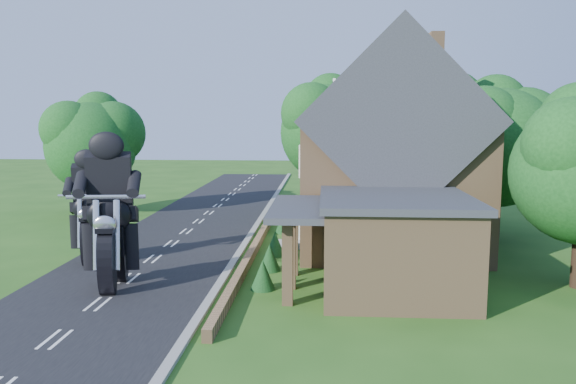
# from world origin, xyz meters

# --- Properties ---
(ground) EXTENTS (120.00, 120.00, 0.00)m
(ground) POSITION_xyz_m (0.00, 0.00, 0.00)
(ground) COLOR #255016
(ground) RESTS_ON ground
(road) EXTENTS (7.00, 80.00, 0.02)m
(road) POSITION_xyz_m (0.00, 0.00, 0.01)
(road) COLOR black
(road) RESTS_ON ground
(kerb) EXTENTS (0.30, 80.00, 0.12)m
(kerb) POSITION_xyz_m (3.65, 0.00, 0.06)
(kerb) COLOR gray
(kerb) RESTS_ON ground
(garden_wall) EXTENTS (0.30, 22.00, 0.40)m
(garden_wall) POSITION_xyz_m (4.30, 5.00, 0.20)
(garden_wall) COLOR #97734D
(garden_wall) RESTS_ON ground
(house) EXTENTS (9.54, 8.64, 10.24)m
(house) POSITION_xyz_m (10.49, 6.00, 4.34)
(house) COLOR #97734D
(house) RESTS_ON ground
(annex) EXTENTS (7.05, 5.94, 3.44)m
(annex) POSITION_xyz_m (9.87, -0.80, 1.77)
(annex) COLOR #97734D
(annex) RESTS_ON ground
(tree_house_right) EXTENTS (6.51, 6.00, 8.40)m
(tree_house_right) POSITION_xyz_m (16.65, 8.62, 5.19)
(tree_house_right) COLOR black
(tree_house_right) RESTS_ON ground
(tree_behind_house) EXTENTS (7.81, 7.20, 10.08)m
(tree_behind_house) POSITION_xyz_m (14.18, 16.14, 6.23)
(tree_behind_house) COLOR black
(tree_behind_house) RESTS_ON ground
(tree_behind_left) EXTENTS (6.94, 6.40, 9.16)m
(tree_behind_left) POSITION_xyz_m (8.16, 17.13, 5.73)
(tree_behind_left) COLOR black
(tree_behind_left) RESTS_ON ground
(tree_far_road) EXTENTS (6.08, 5.60, 7.84)m
(tree_far_road) POSITION_xyz_m (-6.86, 14.11, 4.84)
(tree_far_road) COLOR black
(tree_far_road) RESTS_ON ground
(shrub_a) EXTENTS (0.90, 0.90, 1.10)m
(shrub_a) POSITION_xyz_m (5.30, -1.00, 0.55)
(shrub_a) COLOR #113615
(shrub_a) RESTS_ON ground
(shrub_b) EXTENTS (0.90, 0.90, 1.10)m
(shrub_b) POSITION_xyz_m (5.30, 1.50, 0.55)
(shrub_b) COLOR #113615
(shrub_b) RESTS_ON ground
(shrub_c) EXTENTS (0.90, 0.90, 1.10)m
(shrub_c) POSITION_xyz_m (5.30, 4.00, 0.55)
(shrub_c) COLOR #113615
(shrub_c) RESTS_ON ground
(shrub_d) EXTENTS (0.90, 0.90, 1.10)m
(shrub_d) POSITION_xyz_m (5.30, 9.00, 0.55)
(shrub_d) COLOR #113615
(shrub_d) RESTS_ON ground
(shrub_e) EXTENTS (0.90, 0.90, 1.10)m
(shrub_e) POSITION_xyz_m (5.30, 11.50, 0.55)
(shrub_e) COLOR #113615
(shrub_e) RESTS_ON ground
(shrub_f) EXTENTS (0.90, 0.90, 1.10)m
(shrub_f) POSITION_xyz_m (5.30, 14.00, 0.55)
(shrub_f) COLOR #113615
(shrub_f) RESTS_ON ground
(motorcycle_lead) EXTENTS (0.69, 1.87, 1.70)m
(motorcycle_lead) POSITION_xyz_m (-0.11, -1.30, 0.85)
(motorcycle_lead) COLOR black
(motorcycle_lead) RESTS_ON ground
(motorcycle_follow) EXTENTS (0.61, 1.60, 1.45)m
(motorcycle_follow) POSITION_xyz_m (-2.42, 2.34, 0.73)
(motorcycle_follow) COLOR black
(motorcycle_follow) RESTS_ON ground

